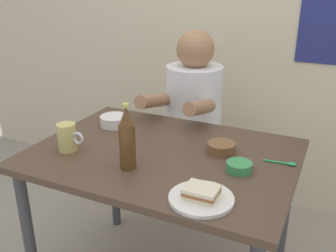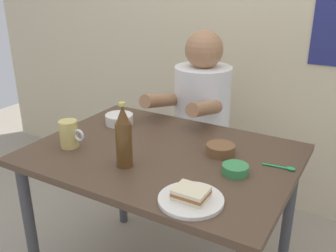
{
  "view_description": "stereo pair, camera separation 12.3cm",
  "coord_description": "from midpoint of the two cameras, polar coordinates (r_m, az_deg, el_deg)",
  "views": [
    {
      "loc": [
        0.64,
        -1.3,
        1.44
      ],
      "look_at": [
        0.0,
        0.05,
        0.84
      ],
      "focal_mm": 40.35,
      "sensor_mm": 36.0,
      "label": 1
    },
    {
      "loc": [
        0.75,
        -1.24,
        1.44
      ],
      "look_at": [
        0.0,
        0.05,
        0.84
      ],
      "focal_mm": 40.35,
      "sensor_mm": 36.0,
      "label": 2
    }
  ],
  "objects": [
    {
      "name": "dip_bowl_green",
      "position": [
        1.46,
        12.54,
        -6.39
      ],
      "size": [
        0.1,
        0.1,
        0.03
      ],
      "color": "#388C4C",
      "rests_on": "dining_table"
    },
    {
      "name": "rice_bowl_white",
      "position": [
        1.9,
        -5.54,
        1.08
      ],
      "size": [
        0.14,
        0.14,
        0.05
      ],
      "color": "silver",
      "rests_on": "dining_table"
    },
    {
      "name": "sandwich",
      "position": [
        1.26,
        6.34,
        -10.13
      ],
      "size": [
        0.11,
        0.09,
        0.04
      ],
      "color": "beige",
      "rests_on": "plate_orange"
    },
    {
      "name": "wall_back",
      "position": [
        2.43,
        14.08,
        17.91
      ],
      "size": [
        4.4,
        0.09,
        2.6
      ],
      "color": "beige",
      "rests_on": "ground"
    },
    {
      "name": "condiment_bowl_brown",
      "position": [
        1.6,
        10.14,
        -3.46
      ],
      "size": [
        0.12,
        0.12,
        0.04
      ],
      "color": "brown",
      "rests_on": "dining_table"
    },
    {
      "name": "plate_orange",
      "position": [
        1.28,
        6.29,
        -11.08
      ],
      "size": [
        0.22,
        0.22,
        0.01
      ],
      "primitive_type": "cylinder",
      "color": "silver",
      "rests_on": "dining_table"
    },
    {
      "name": "beer_bottle",
      "position": [
        1.45,
        -4.3,
        -1.87
      ],
      "size": [
        0.06,
        0.06,
        0.26
      ],
      "color": "#593819",
      "rests_on": "dining_table"
    },
    {
      "name": "spoon",
      "position": [
        1.55,
        19.44,
        -6.01
      ],
      "size": [
        0.13,
        0.03,
        0.01
      ],
      "color": "#26A559",
      "rests_on": "dining_table"
    },
    {
      "name": "person_seated",
      "position": [
        2.16,
        6.7,
        3.5
      ],
      "size": [
        0.33,
        0.56,
        0.72
      ],
      "color": "white",
      "rests_on": "stool"
    },
    {
      "name": "beer_mug",
      "position": [
        1.67,
        -12.66,
        -1.23
      ],
      "size": [
        0.13,
        0.08,
        0.12
      ],
      "color": "#D1BC66",
      "rests_on": "dining_table"
    },
    {
      "name": "stool",
      "position": [
        2.33,
        6.37,
        -6.19
      ],
      "size": [
        0.34,
        0.34,
        0.45
      ],
      "color": "#4C4C51",
      "rests_on": "ground"
    },
    {
      "name": "dining_table",
      "position": [
        1.65,
        1.28,
        -6.84
      ],
      "size": [
        1.1,
        0.8,
        0.74
      ],
      "color": "#4C3828",
      "rests_on": "ground"
    }
  ]
}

